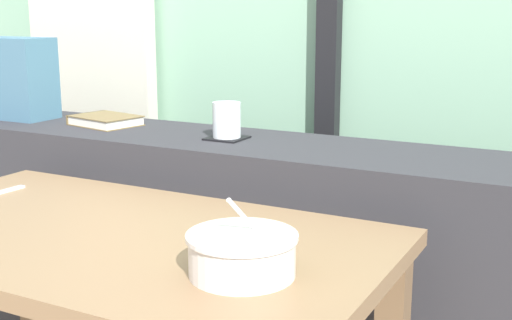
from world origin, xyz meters
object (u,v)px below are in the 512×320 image
object	(u,v)px
closed_book	(105,120)
coaster_square	(227,138)
juice_glass	(227,122)
soup_bowl	(242,255)
throw_pillow	(8,78)
breakfast_table	(114,288)

from	to	relation	value
closed_book	coaster_square	bearing A→B (deg)	-3.12
juice_glass	soup_bowl	bearing A→B (deg)	-57.94
throw_pillow	soup_bowl	size ratio (longest dim) A/B	1.70
throw_pillow	juice_glass	bearing A→B (deg)	-0.36
juice_glass	closed_book	size ratio (longest dim) A/B	0.44
closed_book	breakfast_table	bearing A→B (deg)	-49.52
closed_book	throw_pillow	distance (m)	0.40
throw_pillow	coaster_square	bearing A→B (deg)	-0.36
coaster_square	breakfast_table	bearing A→B (deg)	-83.88
throw_pillow	soup_bowl	world-z (taller)	throw_pillow
coaster_square	throw_pillow	size ratio (longest dim) A/B	0.31
soup_bowl	throw_pillow	bearing A→B (deg)	152.20
soup_bowl	juice_glass	bearing A→B (deg)	122.06
coaster_square	throw_pillow	xyz separation A→B (m)	(-0.83, 0.01, 0.13)
coaster_square	throw_pillow	bearing A→B (deg)	179.64
breakfast_table	juice_glass	distance (m)	0.63
breakfast_table	throw_pillow	xyz separation A→B (m)	(-0.89, 0.58, 0.34)
closed_book	juice_glass	bearing A→B (deg)	-3.12
closed_book	soup_bowl	size ratio (longest dim) A/B	1.18
throw_pillow	closed_book	bearing A→B (deg)	2.84
soup_bowl	coaster_square	bearing A→B (deg)	122.06
breakfast_table	soup_bowl	distance (m)	0.39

